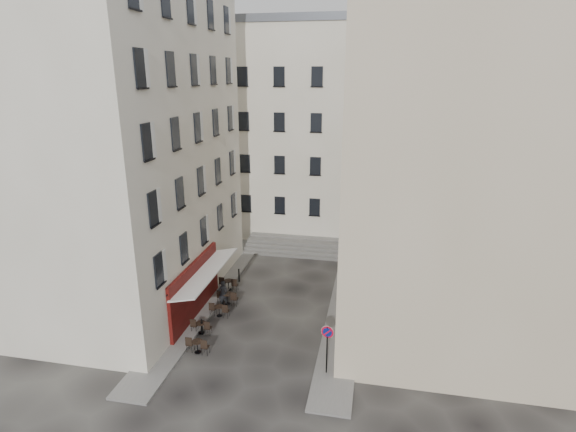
% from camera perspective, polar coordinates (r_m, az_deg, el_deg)
% --- Properties ---
extents(ground, '(90.00, 90.00, 0.00)m').
position_cam_1_polar(ground, '(26.78, -3.32, -14.38)').
color(ground, black).
rests_on(ground, ground).
extents(sidewalk_left, '(2.00, 22.00, 0.12)m').
position_cam_1_polar(sidewalk_left, '(31.32, -9.54, -9.46)').
color(sidewalk_left, slate).
rests_on(sidewalk_left, ground).
extents(sidewalk_right, '(2.00, 18.00, 0.12)m').
position_cam_1_polar(sidewalk_right, '(28.69, 7.17, -12.03)').
color(sidewalk_right, slate).
rests_on(sidewalk_right, ground).
extents(building_left, '(12.20, 16.20, 20.60)m').
position_cam_1_polar(building_left, '(30.14, -22.10, 8.95)').
color(building_left, beige).
rests_on(building_left, ground).
extents(building_right, '(12.20, 14.20, 18.60)m').
position_cam_1_polar(building_right, '(26.30, 21.24, 5.75)').
color(building_right, '#BEAB8D').
rests_on(building_right, ground).
extents(building_back, '(18.20, 10.20, 18.60)m').
position_cam_1_polar(building_back, '(41.82, 1.78, 10.87)').
color(building_back, beige).
rests_on(building_back, ground).
extents(cafe_storefront, '(1.74, 7.30, 3.50)m').
position_cam_1_polar(cafe_storefront, '(27.98, -11.55, -8.86)').
color(cafe_storefront, '#420C09').
rests_on(cafe_storefront, ground).
extents(stone_steps, '(9.00, 3.15, 0.80)m').
position_cam_1_polar(stone_steps, '(37.64, 1.51, -3.91)').
color(stone_steps, '#5F5D5A').
rests_on(stone_steps, ground).
extents(bollard_near, '(0.12, 0.12, 0.98)m').
position_cam_1_polar(bollard_near, '(26.63, -10.88, -13.58)').
color(bollard_near, black).
rests_on(bollard_near, ground).
extents(bollard_mid, '(0.12, 0.12, 0.98)m').
position_cam_1_polar(bollard_mid, '(29.46, -8.31, -10.21)').
color(bollard_mid, black).
rests_on(bollard_mid, ground).
extents(bollard_far, '(0.12, 0.12, 0.98)m').
position_cam_1_polar(bollard_far, '(32.43, -6.25, -7.42)').
color(bollard_far, black).
rests_on(bollard_far, ground).
extents(no_parking_sign, '(0.61, 0.16, 2.69)m').
position_cam_1_polar(no_parking_sign, '(22.49, 4.99, -15.51)').
color(no_parking_sign, black).
rests_on(no_parking_sign, ground).
extents(bistro_table_a, '(1.26, 0.59, 0.89)m').
position_cam_1_polar(bistro_table_a, '(25.18, -11.39, -15.80)').
color(bistro_table_a, black).
rests_on(bistro_table_a, ground).
extents(bistro_table_b, '(1.23, 0.57, 0.86)m').
position_cam_1_polar(bistro_table_b, '(26.78, -10.96, -13.60)').
color(bistro_table_b, black).
rests_on(bistro_table_b, ground).
extents(bistro_table_c, '(1.24, 0.58, 0.88)m').
position_cam_1_polar(bistro_table_c, '(28.25, -8.71, -11.69)').
color(bistro_table_c, black).
rests_on(bistro_table_c, ground).
extents(bistro_table_d, '(1.36, 0.64, 0.95)m').
position_cam_1_polar(bistro_table_d, '(29.50, -7.67, -10.23)').
color(bistro_table_d, black).
rests_on(bistro_table_d, ground).
extents(bistro_table_e, '(1.32, 0.62, 0.92)m').
position_cam_1_polar(bistro_table_e, '(31.30, -7.53, -8.54)').
color(bistro_table_e, black).
rests_on(bistro_table_e, ground).
extents(pedestrian, '(0.74, 0.72, 1.72)m').
position_cam_1_polar(pedestrian, '(29.27, -8.27, -9.67)').
color(pedestrian, black).
rests_on(pedestrian, ground).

